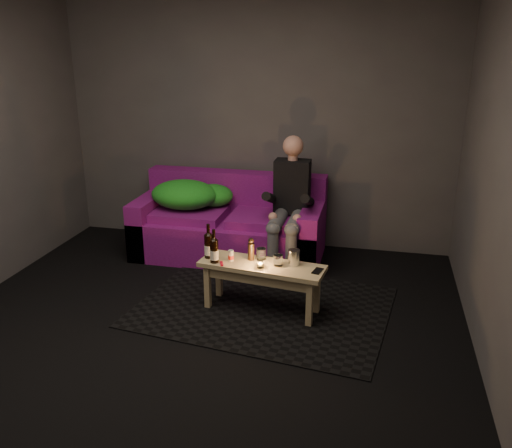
{
  "coord_description": "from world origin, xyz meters",
  "views": [
    {
      "loc": [
        1.24,
        -3.13,
        2.1
      ],
      "look_at": [
        0.2,
        1.39,
        0.49
      ],
      "focal_mm": 38.0,
      "sensor_mm": 36.0,
      "label": 1
    }
  ],
  "objects_px": {
    "sofa": "(230,227)",
    "steel_cup": "(294,257)",
    "coffee_table": "(262,272)",
    "beer_bottle_b": "(214,250)",
    "person": "(289,202)",
    "beer_bottle_a": "(209,245)"
  },
  "relations": [
    {
      "from": "sofa",
      "to": "steel_cup",
      "type": "distance_m",
      "value": 1.36
    },
    {
      "from": "sofa",
      "to": "coffee_table",
      "type": "bearing_deg",
      "value": -62.91
    },
    {
      "from": "sofa",
      "to": "coffee_table",
      "type": "distance_m",
      "value": 1.25
    },
    {
      "from": "beer_bottle_b",
      "to": "steel_cup",
      "type": "relative_size",
      "value": 2.2
    },
    {
      "from": "coffee_table",
      "to": "beer_bottle_b",
      "type": "relative_size",
      "value": 3.73
    },
    {
      "from": "sofa",
      "to": "steel_cup",
      "type": "bearing_deg",
      "value": -52.64
    },
    {
      "from": "beer_bottle_b",
      "to": "sofa",
      "type": "bearing_deg",
      "value": 99.53
    },
    {
      "from": "person",
      "to": "steel_cup",
      "type": "xyz_separation_m",
      "value": [
        0.2,
        -0.92,
        -0.17
      ]
    },
    {
      "from": "sofa",
      "to": "coffee_table",
      "type": "relative_size",
      "value": 1.8
    },
    {
      "from": "person",
      "to": "coffee_table",
      "type": "relative_size",
      "value": 1.2
    },
    {
      "from": "beer_bottle_a",
      "to": "steel_cup",
      "type": "distance_m",
      "value": 0.7
    },
    {
      "from": "person",
      "to": "sofa",
      "type": "bearing_deg",
      "value": 166.37
    },
    {
      "from": "sofa",
      "to": "coffee_table",
      "type": "xyz_separation_m",
      "value": [
        0.57,
        -1.11,
        0.05
      ]
    },
    {
      "from": "beer_bottle_a",
      "to": "beer_bottle_b",
      "type": "relative_size",
      "value": 1.04
    },
    {
      "from": "beer_bottle_a",
      "to": "steel_cup",
      "type": "bearing_deg",
      "value": 0.67
    },
    {
      "from": "beer_bottle_a",
      "to": "steel_cup",
      "type": "height_order",
      "value": "beer_bottle_a"
    },
    {
      "from": "beer_bottle_a",
      "to": "sofa",
      "type": "bearing_deg",
      "value": 96.52
    },
    {
      "from": "steel_cup",
      "to": "person",
      "type": "bearing_deg",
      "value": 102.08
    },
    {
      "from": "person",
      "to": "beer_bottle_a",
      "type": "distance_m",
      "value": 1.06
    },
    {
      "from": "coffee_table",
      "to": "steel_cup",
      "type": "xyz_separation_m",
      "value": [
        0.25,
        0.04,
        0.13
      ]
    },
    {
      "from": "beer_bottle_b",
      "to": "coffee_table",
      "type": "bearing_deg",
      "value": 7.42
    },
    {
      "from": "person",
      "to": "beer_bottle_a",
      "type": "relative_size",
      "value": 4.33
    }
  ]
}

